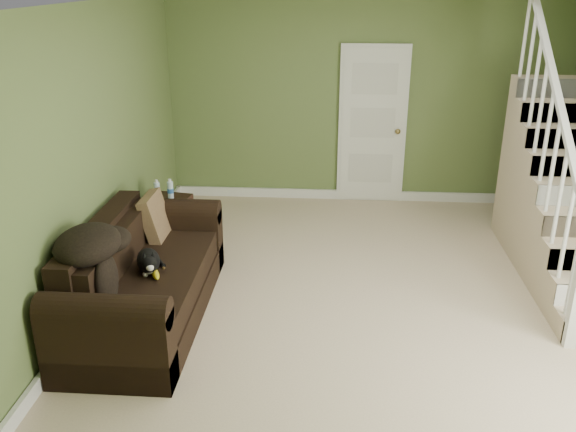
% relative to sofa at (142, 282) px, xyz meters
% --- Properties ---
extents(floor, '(5.00, 5.50, 0.01)m').
position_rel_sofa_xyz_m(floor, '(2.02, 0.42, -0.33)').
color(floor, tan).
rests_on(floor, ground).
extents(ceiling, '(5.00, 5.50, 0.01)m').
position_rel_sofa_xyz_m(ceiling, '(2.02, 0.42, 2.27)').
color(ceiling, white).
rests_on(ceiling, wall_back).
extents(wall_back, '(5.00, 0.04, 2.60)m').
position_rel_sofa_xyz_m(wall_back, '(2.02, 3.17, 0.97)').
color(wall_back, '#60763F').
rests_on(wall_back, floor).
extents(wall_front, '(5.00, 0.04, 2.60)m').
position_rel_sofa_xyz_m(wall_front, '(2.02, -2.33, 0.97)').
color(wall_front, '#60763F').
rests_on(wall_front, floor).
extents(wall_left, '(0.04, 5.50, 2.60)m').
position_rel_sofa_xyz_m(wall_left, '(-0.48, 0.42, 0.97)').
color(wall_left, '#60763F').
rests_on(wall_left, floor).
extents(baseboard_back, '(5.00, 0.04, 0.12)m').
position_rel_sofa_xyz_m(baseboard_back, '(2.02, 3.14, -0.27)').
color(baseboard_back, white).
rests_on(baseboard_back, floor).
extents(baseboard_left, '(0.04, 5.50, 0.12)m').
position_rel_sofa_xyz_m(baseboard_left, '(-0.45, 0.42, -0.27)').
color(baseboard_left, white).
rests_on(baseboard_left, floor).
extents(door, '(0.86, 0.12, 2.02)m').
position_rel_sofa_xyz_m(door, '(2.12, 3.12, 0.68)').
color(door, white).
rests_on(door, floor).
extents(staircase, '(1.00, 2.51, 2.82)m').
position_rel_sofa_xyz_m(staircase, '(4.01, 1.38, 0.31)').
color(staircase, tan).
rests_on(staircase, floor).
extents(sofa, '(0.94, 2.19, 0.86)m').
position_rel_sofa_xyz_m(sofa, '(0.00, 0.00, 0.00)').
color(sofa, black).
rests_on(sofa, floor).
extents(side_table, '(0.52, 0.52, 0.77)m').
position_rel_sofa_xyz_m(side_table, '(-0.17, 1.52, -0.05)').
color(side_table, black).
rests_on(side_table, floor).
extents(cat, '(0.33, 0.50, 0.25)m').
position_rel_sofa_xyz_m(cat, '(0.09, -0.07, 0.23)').
color(cat, black).
rests_on(cat, sofa).
extents(banana, '(0.14, 0.21, 0.06)m').
position_rel_sofa_xyz_m(banana, '(0.18, -0.16, 0.17)').
color(banana, gold).
rests_on(banana, sofa).
extents(throw_pillow, '(0.22, 0.44, 0.46)m').
position_rel_sofa_xyz_m(throw_pillow, '(-0.05, 0.70, 0.33)').
color(throw_pillow, '#462C1C').
rests_on(throw_pillow, sofa).
extents(throw_blanket, '(0.64, 0.75, 0.26)m').
position_rel_sofa_xyz_m(throw_blanket, '(-0.23, -0.47, 0.57)').
color(throw_blanket, black).
rests_on(throw_blanket, sofa).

